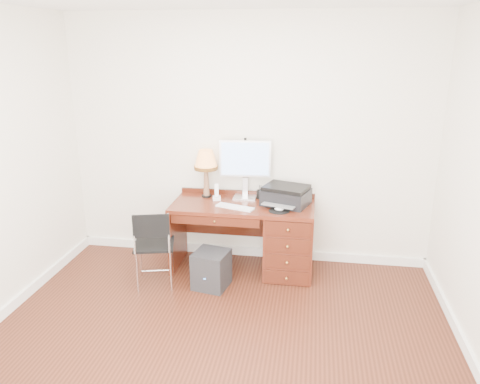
% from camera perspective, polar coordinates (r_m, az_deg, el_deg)
% --- Properties ---
extents(ground, '(4.00, 4.00, 0.00)m').
position_cam_1_polar(ground, '(4.06, -2.81, -18.10)').
color(ground, '#35150C').
rests_on(ground, ground).
extents(room_shell, '(4.00, 4.00, 4.00)m').
position_cam_1_polar(room_shell, '(4.55, -1.16, -13.01)').
color(room_shell, silver).
rests_on(room_shell, ground).
extents(desk, '(1.50, 0.67, 0.75)m').
position_cam_1_polar(desk, '(5.03, 4.00, -5.26)').
color(desk, '#5C2113').
rests_on(desk, ground).
extents(monitor, '(0.56, 0.20, 0.64)m').
position_cam_1_polar(monitor, '(5.05, 0.66, 3.70)').
color(monitor, silver).
rests_on(monitor, desk).
extents(keyboard, '(0.42, 0.24, 0.02)m').
position_cam_1_polar(keyboard, '(4.82, -0.61, -1.85)').
color(keyboard, white).
rests_on(keyboard, desk).
extents(mouse_pad, '(0.21, 0.21, 0.04)m').
position_cam_1_polar(mouse_pad, '(4.74, 4.80, -2.20)').
color(mouse_pad, black).
rests_on(mouse_pad, desk).
extents(printer, '(0.54, 0.48, 0.20)m').
position_cam_1_polar(printer, '(4.93, 5.63, -0.39)').
color(printer, black).
rests_on(printer, desk).
extents(leg_lamp, '(0.26, 0.26, 0.53)m').
position_cam_1_polar(leg_lamp, '(5.08, -4.18, 3.59)').
color(leg_lamp, black).
rests_on(leg_lamp, desk).
extents(phone, '(0.10, 0.10, 0.18)m').
position_cam_1_polar(phone, '(5.06, -2.86, -0.38)').
color(phone, white).
rests_on(phone, desk).
extents(pen_cup, '(0.08, 0.08, 0.09)m').
position_cam_1_polar(pen_cup, '(5.11, 2.45, -0.28)').
color(pen_cup, black).
rests_on(pen_cup, desk).
extents(chair, '(0.47, 0.47, 0.82)m').
position_cam_1_polar(chair, '(4.74, -10.72, -5.90)').
color(chair, black).
rests_on(chair, ground).
extents(equipment_box, '(0.38, 0.38, 0.38)m').
position_cam_1_polar(equipment_box, '(4.80, -3.51, -9.38)').
color(equipment_box, black).
rests_on(equipment_box, ground).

